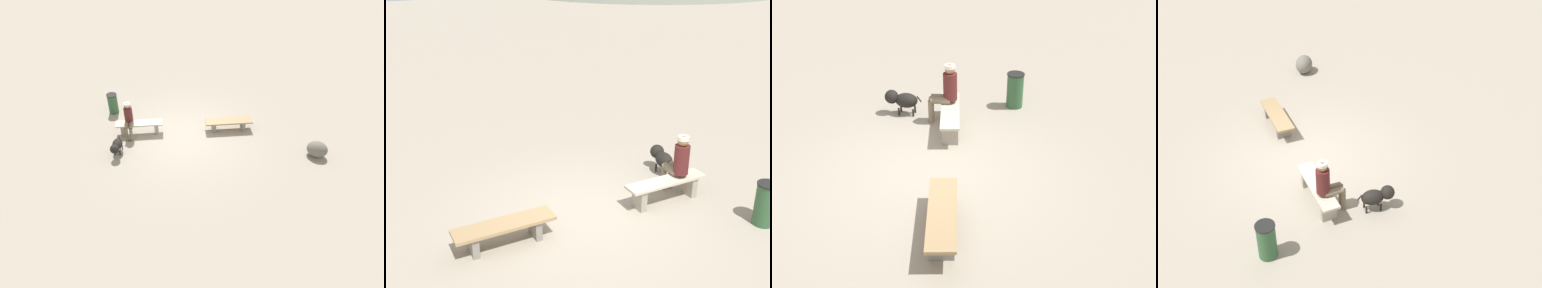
% 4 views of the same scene
% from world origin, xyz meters
% --- Properties ---
extents(ground, '(210.00, 210.00, 0.06)m').
position_xyz_m(ground, '(0.00, 0.00, -0.03)').
color(ground, '#9E9384').
extents(bench_left, '(1.78, 0.55, 0.42)m').
position_xyz_m(bench_left, '(-1.72, -0.35, 0.31)').
color(bench_left, gray).
rests_on(bench_left, ground).
extents(bench_right, '(1.73, 0.48, 0.48)m').
position_xyz_m(bench_right, '(1.60, -0.25, 0.33)').
color(bench_right, gray).
rests_on(bench_right, ground).
extents(seated_person, '(0.32, 0.63, 1.35)m').
position_xyz_m(seated_person, '(1.95, -0.13, 0.78)').
color(seated_person, '#511E1E').
rests_on(seated_person, ground).
extents(dog, '(0.39, 0.85, 0.57)m').
position_xyz_m(dog, '(2.29, 0.91, 0.36)').
color(dog, black).
rests_on(dog, ground).
extents(trash_bin, '(0.41, 0.41, 0.83)m').
position_xyz_m(trash_bin, '(2.78, -1.68, 0.42)').
color(trash_bin, '#2D5633').
rests_on(trash_bin, ground).
extents(boulder, '(0.86, 0.80, 0.58)m').
position_xyz_m(boulder, '(-4.57, 1.26, 0.29)').
color(boulder, '#6B665B').
rests_on(boulder, ground).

